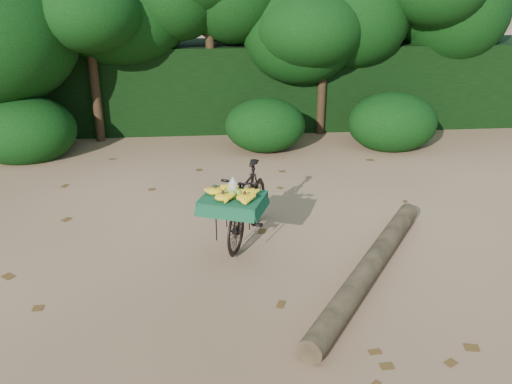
{
  "coord_description": "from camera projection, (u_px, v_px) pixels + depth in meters",
  "views": [
    {
      "loc": [
        0.45,
        -5.72,
        3.29
      ],
      "look_at": [
        0.98,
        0.29,
        0.79
      ],
      "focal_mm": 38.0,
      "sensor_mm": 36.0,
      "label": 1
    }
  ],
  "objects": [
    {
      "name": "hedge_backdrop",
      "position": [
        188.0,
        85.0,
        11.94
      ],
      "size": [
        26.0,
        1.8,
        1.8
      ],
      "primitive_type": "cube",
      "color": "black",
      "rests_on": "ground"
    },
    {
      "name": "tree_row",
      "position": [
        152.0,
        38.0,
        10.73
      ],
      "size": [
        14.5,
        2.0,
        4.0
      ],
      "primitive_type": null,
      "color": "black",
      "rests_on": "ground"
    },
    {
      "name": "fallen_log",
      "position": [
        370.0,
        266.0,
        6.2
      ],
      "size": [
        2.13,
        3.01,
        0.25
      ],
      "primitive_type": "cylinder",
      "rotation": [
        1.57,
        0.0,
        -0.59
      ],
      "color": "brown",
      "rests_on": "ground"
    },
    {
      "name": "vendor_bicycle",
      "position": [
        247.0,
        203.0,
        6.94
      ],
      "size": [
        1.15,
        1.8,
        0.99
      ],
      "rotation": [
        0.0,
        0.0,
        -0.36
      ],
      "color": "black",
      "rests_on": "ground"
    },
    {
      "name": "bush_clumps",
      "position": [
        213.0,
        129.0,
        10.31
      ],
      "size": [
        8.8,
        1.7,
        0.9
      ],
      "primitive_type": null,
      "color": "black",
      "rests_on": "ground"
    },
    {
      "name": "leaf_litter",
      "position": [
        179.0,
        239.0,
        7.08
      ],
      "size": [
        7.0,
        7.3,
        0.01
      ],
      "primitive_type": null,
      "color": "#533616",
      "rests_on": "ground"
    },
    {
      "name": "ground",
      "position": [
        177.0,
        265.0,
        6.49
      ],
      "size": [
        80.0,
        80.0,
        0.0
      ],
      "primitive_type": "plane",
      "color": "tan",
      "rests_on": "ground"
    }
  ]
}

